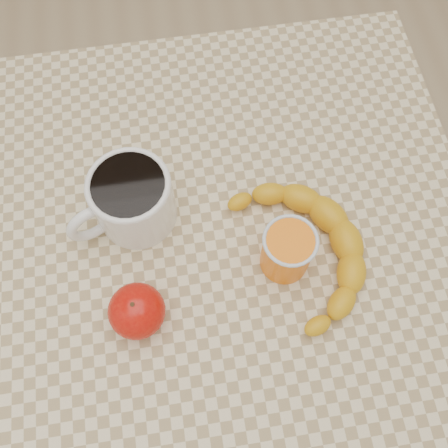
{
  "coord_description": "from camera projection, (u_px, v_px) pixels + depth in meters",
  "views": [
    {
      "loc": [
        -0.05,
        -0.3,
        1.47
      ],
      "look_at": [
        0.0,
        0.0,
        0.77
      ],
      "focal_mm": 40.0,
      "sensor_mm": 36.0,
      "label": 1
    }
  ],
  "objects": [
    {
      "name": "coffee_mug",
      "position": [
        131.0,
        199.0,
        0.74
      ],
      "size": [
        0.18,
        0.16,
        0.1
      ],
      "color": "white",
      "rests_on": "table"
    },
    {
      "name": "banana",
      "position": [
        305.0,
        249.0,
        0.74
      ],
      "size": [
        0.31,
        0.37,
        0.05
      ],
      "primitive_type": null,
      "rotation": [
        0.0,
        0.0,
        0.18
      ],
      "color": "gold",
      "rests_on": "table"
    },
    {
      "name": "table",
      "position": [
        224.0,
        248.0,
        0.86
      ],
      "size": [
        0.8,
        0.8,
        0.75
      ],
      "color": "beige",
      "rests_on": "ground"
    },
    {
      "name": "apple",
      "position": [
        137.0,
        311.0,
        0.69
      ],
      "size": [
        0.1,
        0.1,
        0.07
      ],
      "color": "#AA0805",
      "rests_on": "table"
    },
    {
      "name": "orange_juice_glass",
      "position": [
        287.0,
        251.0,
        0.72
      ],
      "size": [
        0.08,
        0.08,
        0.09
      ],
      "color": "orange",
      "rests_on": "table"
    },
    {
      "name": "ground",
      "position": [
        224.0,
        327.0,
        1.47
      ],
      "size": [
        3.0,
        3.0,
        0.0
      ],
      "primitive_type": "plane",
      "color": "tan",
      "rests_on": "ground"
    }
  ]
}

